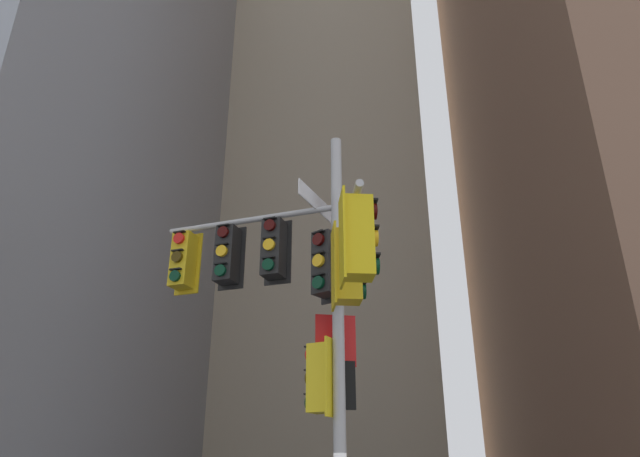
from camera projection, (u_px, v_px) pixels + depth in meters
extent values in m
cube|color=tan|center=(311.00, 92.00, 37.95)|extent=(12.36, 12.36, 51.45)
cylinder|color=#B2B2B5|center=(339.00, 359.00, 8.38)|extent=(0.18, 0.18, 7.60)
cylinder|color=#B2B2B5|center=(250.00, 220.00, 9.86)|extent=(3.10, 1.00, 0.10)
cylinder|color=#B2B2B5|center=(347.00, 226.00, 7.84)|extent=(0.43, 2.56, 0.10)
cube|color=black|center=(278.00, 252.00, 9.64)|extent=(0.47, 0.16, 1.14)
cube|color=black|center=(274.00, 249.00, 9.47)|extent=(0.42, 0.42, 1.00)
cylinder|color=#360605|center=(270.00, 225.00, 9.44)|extent=(0.21, 0.11, 0.20)
cube|color=black|center=(270.00, 219.00, 9.48)|extent=(0.23, 0.13, 0.02)
cylinder|color=yellow|center=(269.00, 245.00, 9.30)|extent=(0.21, 0.11, 0.20)
cube|color=black|center=(269.00, 238.00, 9.34)|extent=(0.23, 0.13, 0.02)
cylinder|color=#06311C|center=(268.00, 265.00, 9.16)|extent=(0.21, 0.11, 0.20)
cube|color=black|center=(268.00, 258.00, 9.20)|extent=(0.23, 0.13, 0.02)
cube|color=black|center=(232.00, 258.00, 9.91)|extent=(0.47, 0.16, 1.14)
cube|color=black|center=(227.00, 255.00, 9.74)|extent=(0.42, 0.42, 1.00)
cylinder|color=#360605|center=(223.00, 232.00, 9.71)|extent=(0.21, 0.11, 0.20)
cube|color=black|center=(223.00, 225.00, 9.75)|extent=(0.23, 0.13, 0.02)
cylinder|color=yellow|center=(222.00, 251.00, 9.57)|extent=(0.21, 0.11, 0.20)
cube|color=black|center=(222.00, 244.00, 9.61)|extent=(0.23, 0.13, 0.02)
cylinder|color=#06311C|center=(220.00, 270.00, 9.43)|extent=(0.21, 0.11, 0.20)
cube|color=black|center=(221.00, 264.00, 9.47)|extent=(0.23, 0.13, 0.02)
cube|color=gold|center=(189.00, 264.00, 10.18)|extent=(0.47, 0.16, 1.14)
cube|color=gold|center=(183.00, 261.00, 10.01)|extent=(0.42, 0.42, 1.00)
cylinder|color=red|center=(179.00, 238.00, 9.98)|extent=(0.21, 0.11, 0.20)
cube|color=black|center=(179.00, 232.00, 10.02)|extent=(0.23, 0.13, 0.02)
cylinder|color=#3C2C06|center=(177.00, 257.00, 9.84)|extent=(0.21, 0.11, 0.20)
cube|color=black|center=(177.00, 250.00, 9.88)|extent=(0.23, 0.13, 0.02)
cylinder|color=#06311C|center=(175.00, 276.00, 9.70)|extent=(0.21, 0.11, 0.20)
cube|color=black|center=(175.00, 269.00, 9.74)|extent=(0.23, 0.13, 0.02)
cube|color=gold|center=(334.00, 266.00, 7.59)|extent=(0.09, 0.48, 1.14)
cube|color=gold|center=(348.00, 266.00, 7.60)|extent=(0.38, 0.38, 1.00)
cylinder|color=red|center=(362.00, 243.00, 7.75)|extent=(0.08, 0.21, 0.20)
cube|color=black|center=(362.00, 235.00, 7.80)|extent=(0.10, 0.23, 0.02)
cylinder|color=#3C2C06|center=(362.00, 267.00, 7.61)|extent=(0.08, 0.21, 0.20)
cube|color=black|center=(363.00, 259.00, 7.66)|extent=(0.10, 0.23, 0.02)
cylinder|color=#06311C|center=(363.00, 292.00, 7.48)|extent=(0.08, 0.21, 0.20)
cube|color=black|center=(363.00, 283.00, 7.52)|extent=(0.10, 0.23, 0.02)
cube|color=yellow|center=(342.00, 237.00, 6.64)|extent=(0.09, 0.48, 1.14)
cube|color=yellow|center=(358.00, 238.00, 6.66)|extent=(0.38, 0.38, 1.00)
cylinder|color=#360605|center=(374.00, 212.00, 6.81)|extent=(0.08, 0.21, 0.20)
cube|color=black|center=(374.00, 203.00, 6.86)|extent=(0.10, 0.23, 0.02)
cylinder|color=yellow|center=(375.00, 238.00, 6.67)|extent=(0.08, 0.21, 0.20)
cube|color=black|center=(375.00, 229.00, 6.72)|extent=(0.10, 0.23, 0.02)
cylinder|color=#06311C|center=(376.00, 266.00, 6.53)|extent=(0.08, 0.21, 0.20)
cube|color=black|center=(376.00, 256.00, 6.58)|extent=(0.10, 0.23, 0.02)
cube|color=yellow|center=(333.00, 377.00, 8.32)|extent=(0.22, 0.45, 1.14)
cube|color=yellow|center=(321.00, 378.00, 8.40)|extent=(0.45, 0.45, 1.00)
cylinder|color=red|center=(310.00, 356.00, 8.63)|extent=(0.14, 0.21, 0.20)
cube|color=black|center=(309.00, 348.00, 8.68)|extent=(0.16, 0.23, 0.02)
cylinder|color=#3C2C06|center=(310.00, 379.00, 8.49)|extent=(0.14, 0.21, 0.20)
cube|color=black|center=(309.00, 371.00, 8.54)|extent=(0.16, 0.23, 0.02)
cylinder|color=#06311C|center=(309.00, 403.00, 8.35)|extent=(0.14, 0.21, 0.20)
cube|color=black|center=(309.00, 395.00, 8.40)|extent=(0.16, 0.23, 0.02)
cube|color=black|center=(334.00, 267.00, 8.87)|extent=(0.41, 0.30, 1.14)
cube|color=black|center=(326.00, 264.00, 8.73)|extent=(0.47, 0.47, 1.00)
cylinder|color=#360605|center=(318.00, 239.00, 8.72)|extent=(0.20, 0.16, 0.20)
cube|color=black|center=(318.00, 232.00, 8.76)|extent=(0.22, 0.19, 0.02)
cylinder|color=yellow|center=(318.00, 261.00, 8.58)|extent=(0.20, 0.16, 0.20)
cube|color=black|center=(318.00, 253.00, 8.63)|extent=(0.22, 0.19, 0.02)
cylinder|color=#06311C|center=(318.00, 283.00, 8.45)|extent=(0.20, 0.16, 0.20)
cube|color=black|center=(318.00, 275.00, 8.49)|extent=(0.22, 0.19, 0.02)
cube|color=white|center=(318.00, 203.00, 9.56)|extent=(0.55, 1.35, 0.28)
cube|color=#19479E|center=(318.00, 203.00, 9.56)|extent=(0.53, 1.31, 0.24)
cube|color=red|center=(336.00, 340.00, 8.71)|extent=(0.63, 0.16, 0.80)
cube|color=white|center=(336.00, 340.00, 8.71)|extent=(0.59, 0.14, 0.76)
cube|color=black|center=(336.00, 385.00, 8.45)|extent=(0.59, 0.15, 0.72)
cube|color=white|center=(336.00, 385.00, 8.45)|extent=(0.55, 0.13, 0.68)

